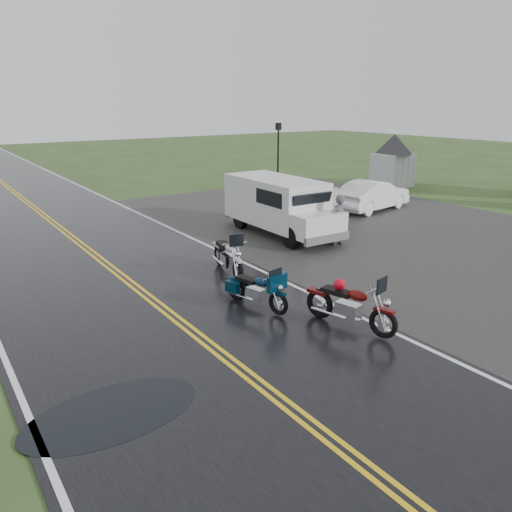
# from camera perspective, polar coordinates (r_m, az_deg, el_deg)

# --- Properties ---
(ground) EXTENTS (120.00, 120.00, 0.00)m
(ground) POSITION_cam_1_polar(r_m,az_deg,el_deg) (11.36, -6.01, -9.73)
(ground) COLOR #2D471E
(ground) RESTS_ON ground
(road) EXTENTS (8.00, 100.00, 0.04)m
(road) POSITION_cam_1_polar(r_m,az_deg,el_deg) (20.19, -19.81, 1.58)
(road) COLOR black
(road) RESTS_ON ground
(parking_pad) EXTENTS (14.00, 24.00, 0.03)m
(parking_pad) POSITION_cam_1_polar(r_m,az_deg,el_deg) (21.64, 13.53, 3.14)
(parking_pad) COLOR black
(parking_pad) RESTS_ON ground
(visitor_center) EXTENTS (16.00, 10.00, 4.80)m
(visitor_center) POSITION_cam_1_polar(r_m,az_deg,el_deg) (32.53, 15.49, 11.89)
(visitor_center) COLOR #A8AAAD
(visitor_center) RESTS_ON ground
(motorcycle_red) EXTENTS (1.39, 2.49, 1.39)m
(motorcycle_red) POSITION_cam_1_polar(r_m,az_deg,el_deg) (11.43, 14.44, -6.19)
(motorcycle_red) COLOR #540A09
(motorcycle_red) RESTS_ON ground
(motorcycle_teal) EXTENTS (1.15, 2.12, 1.19)m
(motorcycle_teal) POSITION_cam_1_polar(r_m,az_deg,el_deg) (12.29, 2.58, -4.44)
(motorcycle_teal) COLOR #042032
(motorcycle_teal) RESTS_ON ground
(motorcycle_silver) EXTENTS (1.36, 2.51, 1.41)m
(motorcycle_silver) POSITION_cam_1_polar(r_m,az_deg,el_deg) (14.44, -2.08, -0.60)
(motorcycle_silver) COLOR #ADAFB5
(motorcycle_silver) RESTS_ON ground
(van_white) EXTENTS (2.28, 5.82, 2.27)m
(van_white) POSITION_cam_1_polar(r_m,az_deg,el_deg) (17.87, 4.14, 4.32)
(van_white) COLOR silver
(van_white) RESTS_ON ground
(person_at_van) EXTENTS (0.70, 0.48, 1.87)m
(person_at_van) POSITION_cam_1_polar(r_m,az_deg,el_deg) (18.53, 9.33, 3.96)
(person_at_van) COLOR #454449
(person_at_van) RESTS_ON ground
(sedan_white) EXTENTS (4.62, 2.25, 1.46)m
(sedan_white) POSITION_cam_1_polar(r_m,az_deg,el_deg) (25.03, 13.16, 6.72)
(sedan_white) COLOR silver
(sedan_white) RESTS_ON ground
(lamp_post_far_right) EXTENTS (0.35, 0.35, 4.04)m
(lamp_post_far_right) POSITION_cam_1_polar(r_m,az_deg,el_deg) (28.38, 2.53, 11.00)
(lamp_post_far_right) COLOR black
(lamp_post_far_right) RESTS_ON ground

